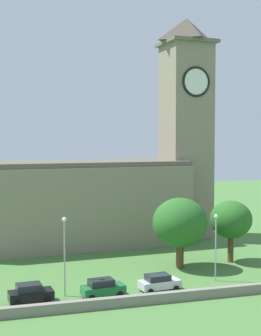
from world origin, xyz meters
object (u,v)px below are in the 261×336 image
at_px(streetlamp_west_mid, 64,244).
at_px(tree_by_tower, 180,223).
at_px(car_green, 103,288).
at_px(church, 106,183).
at_px(car_silver, 159,282).
at_px(tree_riverside_east, 231,220).
at_px(car_black, 30,293).
at_px(streetlamp_central, 216,237).

height_order(streetlamp_west_mid, tree_by_tower, tree_by_tower).
bearing_deg(car_green, church, 75.52).
xyz_separation_m(car_green, car_silver, (5.90, 0.43, -0.06)).
height_order(car_green, car_silver, car_green).
relative_size(car_silver, streetlamp_west_mid, 0.55).
xyz_separation_m(church, tree_riverside_east, (11.95, -15.85, -3.46)).
xyz_separation_m(car_silver, tree_riverside_east, (12.41, 8.35, 4.40)).
relative_size(church, car_green, 8.60).
distance_m(car_black, car_silver, 12.70).
distance_m(streetlamp_west_mid, tree_by_tower, 16.04).
xyz_separation_m(car_silver, streetlamp_central, (6.96, 1.51, 3.94)).
relative_size(car_green, tree_riverside_east, 0.57).
relative_size(car_green, streetlamp_west_mid, 0.56).
distance_m(church, car_silver, 25.45).
height_order(car_green, tree_riverside_east, tree_riverside_east).
bearing_deg(tree_riverside_east, car_green, -154.37).
bearing_deg(streetlamp_central, streetlamp_west_mid, -178.23).
bearing_deg(church, streetlamp_west_mid, -112.85).
height_order(church, car_silver, church).
distance_m(car_black, tree_by_tower, 20.12).
bearing_deg(tree_riverside_east, streetlamp_central, -128.53).
bearing_deg(church, streetlamp_central, -74.03).
bearing_deg(car_black, tree_by_tower, 23.23).
xyz_separation_m(car_black, car_green, (6.80, -0.22, -0.03)).
distance_m(church, car_green, 26.62).
xyz_separation_m(car_silver, streetlamp_west_mid, (-9.31, 1.01, 4.23)).
bearing_deg(tree_riverside_east, car_black, -161.17).
bearing_deg(church, tree_riverside_east, -53.00).
xyz_separation_m(church, car_silver, (-0.47, -24.21, -7.86)).
bearing_deg(car_silver, car_black, -179.05).
distance_m(car_silver, tree_by_tower, 10.28).
height_order(car_green, streetlamp_west_mid, streetlamp_west_mid).
bearing_deg(streetlamp_central, car_green, -171.41).
bearing_deg(car_green, tree_riverside_east, 25.63).
distance_m(car_green, car_silver, 5.91).
relative_size(church, streetlamp_west_mid, 4.81).
bearing_deg(streetlamp_west_mid, streetlamp_central, 1.77).
height_order(tree_riverside_east, tree_by_tower, tree_by_tower).
bearing_deg(tree_by_tower, streetlamp_central, -74.92).
bearing_deg(streetlamp_west_mid, church, 67.15).
height_order(church, tree_by_tower, church).
bearing_deg(car_silver, streetlamp_west_mid, 173.82).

